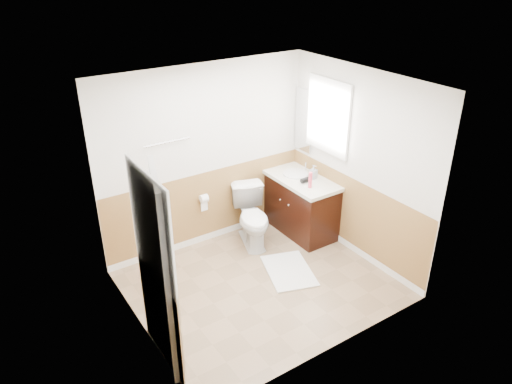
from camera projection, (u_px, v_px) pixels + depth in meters
floor at (260, 284)px, 6.03m from camera, size 3.00×3.00×0.00m
ceiling at (261, 85)px, 4.90m from camera, size 3.00×3.00×0.00m
wall_back at (206, 158)px, 6.43m from camera, size 3.00×0.00×3.00m
wall_front at (339, 247)px, 4.50m from camera, size 3.00×0.00×3.00m
wall_left at (134, 233)px, 4.72m from camera, size 0.00×3.00×3.00m
wall_right at (358, 165)px, 6.21m from camera, size 0.00×3.00×3.00m
wainscot_back at (209, 208)px, 6.76m from camera, size 3.00×0.00×3.00m
wainscot_front at (333, 310)px, 4.84m from camera, size 3.00×0.00×3.00m
wainscot_left at (143, 294)px, 5.07m from camera, size 0.00×2.60×2.60m
wainscot_right at (352, 216)px, 6.54m from camera, size 0.00×2.60×2.60m
toilet at (253, 217)px, 6.72m from camera, size 0.67×0.89×0.80m
bath_mat at (289, 271)px, 6.26m from camera, size 0.77×0.93×0.02m
vanity_cabinet at (301, 206)px, 7.01m from camera, size 0.55×1.10×0.80m
vanity_knob_left at (289, 205)px, 6.72m from camera, size 0.03×0.03×0.03m
vanity_knob_right at (280, 200)px, 6.87m from camera, size 0.03×0.03×0.03m
countertop at (302, 180)px, 6.81m from camera, size 0.60×1.15×0.05m
sink_basin at (296, 174)px, 6.91m from camera, size 0.36×0.36×0.02m
faucet at (306, 167)px, 6.97m from camera, size 0.02×0.02×0.14m
lotion_bottle at (310, 180)px, 6.49m from camera, size 0.05×0.05×0.22m
soap_dispenser at (313, 172)px, 6.75m from camera, size 0.11×0.11×0.20m
hair_dryer_body at (305, 180)px, 6.67m from camera, size 0.14×0.07×0.07m
hair_dryer_handle at (303, 182)px, 6.67m from camera, size 0.03×0.03×0.07m
mirror_panel at (304, 120)px, 6.88m from camera, size 0.02×0.35×0.90m
window_frame at (328, 116)px, 6.41m from camera, size 0.04×0.80×1.00m
window_glass at (329, 116)px, 6.41m from camera, size 0.01×0.70×0.90m
door at (164, 272)px, 4.54m from camera, size 0.29×0.78×2.04m
door_frame at (156, 274)px, 4.50m from camera, size 0.02×0.92×2.10m
door_knob at (157, 259)px, 4.85m from camera, size 0.06×0.06×0.06m
towel_bar at (167, 142)px, 5.97m from camera, size 0.62×0.02×0.02m
tp_holder_bar at (204, 198)px, 6.58m from camera, size 0.14×0.02×0.02m
tp_roll at (204, 198)px, 6.58m from camera, size 0.10×0.11×0.11m
tp_sheet at (204, 205)px, 6.63m from camera, size 0.10×0.01×0.16m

